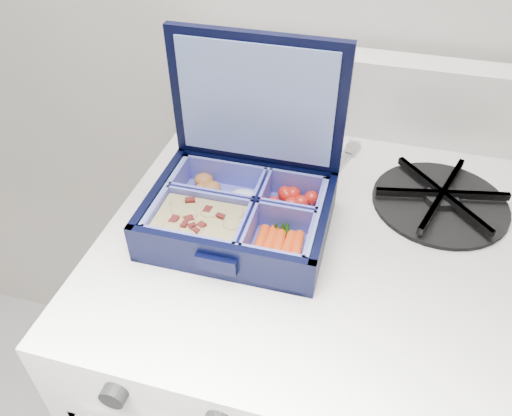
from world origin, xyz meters
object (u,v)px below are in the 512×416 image
(fork, at_px, (329,178))
(burner_grate, at_px, (441,197))
(bento_box, at_px, (239,215))
(stove, at_px, (305,387))

(fork, bearing_deg, burner_grate, 10.39)
(burner_grate, height_order, fork, burner_grate)
(bento_box, xyz_separation_m, fork, (0.09, 0.14, -0.02))
(bento_box, bearing_deg, fork, 55.23)
(stove, distance_m, burner_grate, 0.45)
(bento_box, relative_size, fork, 1.25)
(stove, distance_m, bento_box, 0.44)
(stove, height_order, fork, fork)
(stove, distance_m, fork, 0.42)
(burner_grate, xyz_separation_m, fork, (-0.15, 0.01, -0.01))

